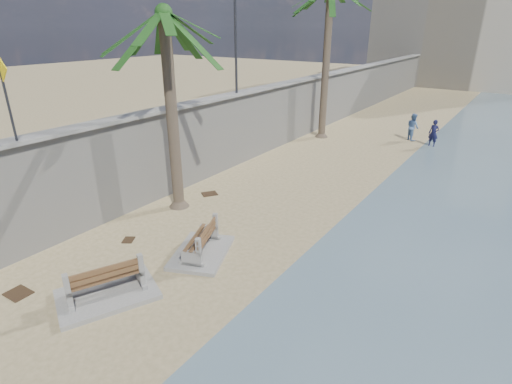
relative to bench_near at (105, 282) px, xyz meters
The scene contains 14 objects.
ground_plane 1.81m from the bench_near, 43.14° to the right, with size 140.00×140.00×0.00m, color tan.
seawall 19.25m from the bench_near, 101.78° to the left, with size 0.45×70.00×3.50m, color gray.
wall_cap 19.45m from the bench_near, 101.78° to the left, with size 0.80×70.00×0.12m, color gray.
end_building 51.23m from the bench_near, 90.81° to the left, with size 18.00×12.00×14.00m, color #B7AA93.
bench_near is the anchor object (origin of this frame).
bench_far 3.08m from the bench_near, 78.32° to the left, with size 2.31×2.69×0.95m.
palm_mid 8.71m from the bench_near, 115.88° to the left, with size 5.00×5.00×7.94m.
pedestrian_sign 6.00m from the bench_near, behind, with size 0.78×0.07×2.40m.
streetlight 13.02m from the bench_near, 109.48° to the left, with size 0.28×0.28×5.12m.
person_a 20.29m from the bench_near, 79.39° to the left, with size 0.65×0.44×1.80m, color #141539.
person_b 20.81m from the bench_near, 83.54° to the left, with size 0.89×0.69×1.85m, color #5072A6.
debris_b 2.49m from the bench_near, 148.09° to the right, with size 0.66×0.53×0.03m, color #382616.
debris_c 7.25m from the bench_near, 108.95° to the left, with size 0.62×0.50×0.03m, color #382616.
debris_d 3.05m from the bench_near, 131.09° to the left, with size 0.43×0.34×0.03m, color #382616.
Camera 1 is at (6.90, -3.72, 6.65)m, focal length 28.00 mm.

